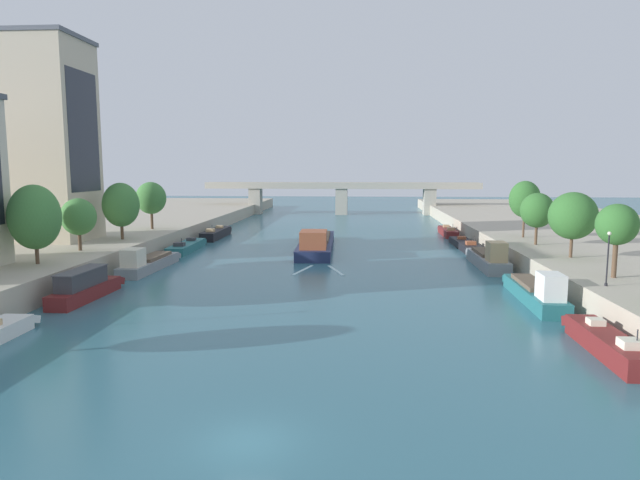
{
  "coord_description": "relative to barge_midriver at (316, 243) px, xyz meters",
  "views": [
    {
      "loc": [
        4.5,
        -21.04,
        11.09
      ],
      "look_at": [
        0.0,
        41.09,
        3.03
      ],
      "focal_mm": 31.14,
      "sensor_mm": 36.0,
      "label": 1
    }
  ],
  "objects": [
    {
      "name": "bridge_far",
      "position": [
        1.38,
        60.16,
        3.96
      ],
      "size": [
        66.14,
        4.4,
        7.74
      ],
      "color": "#ADA899",
      "rests_on": "ground"
    },
    {
      "name": "tree_right_distant",
      "position": [
        26.69,
        -2.35,
        6.17
      ],
      "size": [
        3.88,
        3.88,
        7.17
      ],
      "color": "brown",
      "rests_on": "quay_right"
    },
    {
      "name": "wake_behind_barge",
      "position": [
        1.47,
        -14.59,
        -1.02
      ],
      "size": [
        5.6,
        5.97,
        0.03
      ],
      "color": "#A5D1DB",
      "rests_on": "ground"
    },
    {
      "name": "lamppost_right_bank",
      "position": [
        24.29,
        -32.15,
        3.59
      ],
      "size": [
        0.28,
        0.28,
        4.09
      ],
      "color": "black",
      "rests_on": "quay_right"
    },
    {
      "name": "moored_boat_right_second",
      "position": [
        20.52,
        18.91,
        -0.42
      ],
      "size": [
        2.09,
        11.36,
        2.26
      ],
      "color": "maroon",
      "rests_on": "ground"
    },
    {
      "name": "tree_right_third",
      "position": [
        26.65,
        -18.59,
        5.45
      ],
      "size": [
        4.61,
        4.61,
        6.44
      ],
      "color": "brown",
      "rests_on": "quay_right"
    },
    {
      "name": "tree_left_nearest",
      "position": [
        -23.99,
        -17.53,
        4.94
      ],
      "size": [
        3.67,
        3.67,
        5.59
      ],
      "color": "brown",
      "rests_on": "quay_left"
    },
    {
      "name": "tree_left_past_mid",
      "position": [
        -24.19,
        3.7,
        5.8
      ],
      "size": [
        4.29,
        4.29,
        6.79
      ],
      "color": "brown",
      "rests_on": "quay_left"
    },
    {
      "name": "moored_boat_right_upstream",
      "position": [
        20.78,
        -40.82,
        -0.36
      ],
      "size": [
        2.01,
        10.11,
        2.38
      ],
      "color": "maroon",
      "rests_on": "ground"
    },
    {
      "name": "moored_boat_left_far",
      "position": [
        -17.21,
        12.93,
        -0.33
      ],
      "size": [
        2.28,
        12.25,
        2.45
      ],
      "color": "black",
      "rests_on": "ground"
    },
    {
      "name": "moored_boat_left_downstream",
      "position": [
        -17.22,
        -15.99,
        -0.16
      ],
      "size": [
        2.77,
        12.93,
        2.91
      ],
      "color": "gray",
      "rests_on": "ground"
    },
    {
      "name": "moored_boat_left_near",
      "position": [
        -17.39,
        -29.62,
        0.08
      ],
      "size": [
        2.31,
        10.11,
        2.68
      ],
      "color": "maroon",
      "rests_on": "ground"
    },
    {
      "name": "moored_boat_right_downstream",
      "position": [
        20.48,
        -28.09,
        -0.09
      ],
      "size": [
        2.59,
        13.36,
        3.19
      ],
      "color": "#23666B",
      "rests_on": "ground"
    },
    {
      "name": "moored_boat_right_gap_after",
      "position": [
        20.59,
        3.87,
        -0.52
      ],
      "size": [
        2.61,
        12.84,
        2.07
      ],
      "color": "black",
      "rests_on": "ground"
    },
    {
      "name": "tree_left_end_of_row",
      "position": [
        -23.72,
        -25.91,
        5.64
      ],
      "size": [
        4.59,
        4.59,
        7.28
      ],
      "color": "brown",
      "rests_on": "quay_left"
    },
    {
      "name": "quay_left",
      "position": [
        -37.69,
        1.78,
        0.15
      ],
      "size": [
        36.0,
        170.0,
        2.36
      ],
      "primitive_type": "cube",
      "color": "#B2A893",
      "rests_on": "ground"
    },
    {
      "name": "building_left_corner",
      "position": [
        -34.26,
        -9.08,
        13.48
      ],
      "size": [
        14.56,
        9.29,
        24.26
      ],
      "color": "beige",
      "rests_on": "quay_left"
    },
    {
      "name": "quay_right",
      "position": [
        40.45,
        1.78,
        0.15
      ],
      "size": [
        36.0,
        170.0,
        2.36
      ],
      "primitive_type": "cube",
      "color": "#B2A893",
      "rests_on": "ground"
    },
    {
      "name": "barge_midriver",
      "position": [
        0.0,
        0.0,
        0.0
      ],
      "size": [
        5.01,
        23.57,
        3.45
      ],
      "color": "#1E284C",
      "rests_on": "ground"
    },
    {
      "name": "tree_right_by_lamp",
      "position": [
        26.11,
        -9.36,
        5.28
      ],
      "size": [
        3.78,
        3.78,
        5.96
      ],
      "color": "brown",
      "rests_on": "quay_right"
    },
    {
      "name": "moored_boat_left_lone",
      "position": [
        -17.55,
        -1.27,
        -0.47
      ],
      "size": [
        2.69,
        12.03,
        2.17
      ],
      "color": "#23666B",
      "rests_on": "ground"
    },
    {
      "name": "tree_left_distant",
      "position": [
        -23.52,
        -7.98,
        5.59
      ],
      "size": [
        4.45,
        4.45,
        6.98
      ],
      "color": "brown",
      "rests_on": "quay_left"
    },
    {
      "name": "moored_boat_right_midway",
      "position": [
        20.3,
        -11.58,
        -0.01
      ],
      "size": [
        2.54,
        12.94,
        3.41
      ],
      "color": "gray",
      "rests_on": "ground"
    },
    {
      "name": "tree_right_nearest",
      "position": [
        26.3,
        -28.8,
        5.59
      ],
      "size": [
        3.23,
        3.23,
        5.95
      ],
      "color": "brown",
      "rests_on": "quay_right"
    },
    {
      "name": "ground_plane",
      "position": [
        1.38,
        -53.22,
        -1.04
      ],
      "size": [
        400.0,
        400.0,
        0.0
      ],
      "primitive_type": "plane",
      "color": "#336675"
    }
  ]
}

